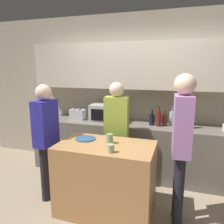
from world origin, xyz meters
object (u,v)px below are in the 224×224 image
at_px(bottle_6, 191,120).
at_px(bottle_1, 159,118).
at_px(person_left, 117,127).
at_px(toaster, 78,114).
at_px(cup_1, 110,139).
at_px(plate_on_island, 86,139).
at_px(bottle_2, 165,120).
at_px(cup_0, 111,148).
at_px(microwave, 107,113).
at_px(person_center, 46,133).
at_px(bottle_0, 152,119).
at_px(bottle_5, 184,121).
at_px(bottle_4, 178,120).
at_px(bottle_3, 172,118).
at_px(person_right, 182,137).

bearing_deg(bottle_6, bottle_1, -176.77).
distance_m(bottle_1, person_left, 0.72).
height_order(toaster, cup_1, toaster).
bearing_deg(bottle_6, plate_on_island, -143.18).
bearing_deg(toaster, person_left, -29.50).
relative_size(bottle_2, cup_0, 2.69).
distance_m(microwave, person_center, 1.16).
bearing_deg(bottle_0, bottle_2, 3.56).
relative_size(bottle_5, person_left, 0.20).
height_order(bottle_4, bottle_5, bottle_5).
relative_size(microwave, plate_on_island, 2.00).
bearing_deg(cup_1, bottle_2, 61.79).
bearing_deg(bottle_3, cup_1, -120.34).
relative_size(toaster, bottle_1, 0.80).
xyz_separation_m(bottle_6, person_center, (-1.86, -1.04, -0.07)).
distance_m(toaster, bottle_1, 1.43).
bearing_deg(bottle_4, person_right, -86.80).
bearing_deg(person_right, toaster, 55.45).
height_order(bottle_0, person_right, person_right).
distance_m(bottle_2, person_center, 1.82).
xyz_separation_m(cup_0, cup_1, (-0.10, 0.27, 0.01)).
xyz_separation_m(bottle_1, cup_1, (-0.48, -1.01, -0.06)).
bearing_deg(person_left, cup_1, 93.94).
height_order(toaster, person_left, person_left).
distance_m(cup_0, person_right, 0.79).
distance_m(bottle_6, person_center, 2.13).
relative_size(toaster, bottle_6, 0.81).
distance_m(microwave, bottle_4, 1.17).
distance_m(bottle_4, bottle_5, 0.16).
distance_m(bottle_4, person_center, 2.01).
distance_m(bottle_6, cup_1, 1.42).
bearing_deg(cup_1, toaster, 132.31).
distance_m(bottle_4, cup_0, 1.54).
height_order(bottle_0, cup_0, bottle_0).
xyz_separation_m(bottle_5, person_left, (-0.94, -0.45, -0.06)).
xyz_separation_m(bottle_0, plate_on_island, (-0.72, -1.00, -0.08)).
xyz_separation_m(person_left, person_center, (-0.82, -0.55, -0.01)).
relative_size(plate_on_island, person_right, 0.15).
bearing_deg(bottle_2, microwave, -178.65).
relative_size(toaster, person_left, 0.16).
bearing_deg(cup_1, cup_0, -69.45).
xyz_separation_m(microwave, bottle_3, (1.07, 0.11, -0.04)).
relative_size(toaster, person_right, 0.15).
distance_m(plate_on_island, cup_0, 0.56).
bearing_deg(person_right, plate_on_island, 83.57).
bearing_deg(cup_0, cup_1, 110.55).
relative_size(bottle_3, plate_on_island, 1.15).
xyz_separation_m(bottle_6, cup_1, (-0.96, -1.04, -0.06)).
xyz_separation_m(bottle_2, person_right, (0.26, -1.05, 0.06)).
bearing_deg(person_center, plate_on_island, 99.31).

